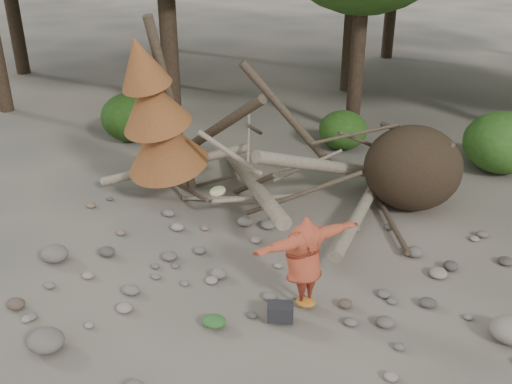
# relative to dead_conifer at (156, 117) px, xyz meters

# --- Properties ---
(ground) EXTENTS (120.00, 120.00, 0.00)m
(ground) POSITION_rel_dead_conifer_xyz_m (3.12, -3.37, -2.11)
(ground) COLOR #514C44
(ground) RESTS_ON ground
(deadfall_pile) EXTENTS (8.55, 5.24, 3.30)m
(deadfall_pile) POSITION_rel_dead_conifer_xyz_m (5.13, 0.87, -1.16)
(deadfall_pile) COLOR #332619
(deadfall_pile) RESTS_ON ground
(dead_conifer) EXTENTS (2.06, 2.16, 4.35)m
(dead_conifer) POSITION_rel_dead_conifer_xyz_m (0.00, 0.00, 0.00)
(dead_conifer) COLOR #4C3F30
(dead_conifer) RESTS_ON ground
(bush_left) EXTENTS (1.80, 1.80, 1.44)m
(bush_left) POSITION_rel_dead_conifer_xyz_m (-2.38, 3.83, -1.39)
(bush_left) COLOR #214412
(bush_left) RESTS_ON ground
(bush_mid) EXTENTS (1.40, 1.40, 1.12)m
(bush_mid) POSITION_rel_dead_conifer_xyz_m (3.92, 4.43, -1.55)
(bush_mid) COLOR #2B5719
(bush_mid) RESTS_ON ground
(bush_right) EXTENTS (2.00, 2.00, 1.60)m
(bush_right) POSITION_rel_dead_conifer_xyz_m (8.12, 3.63, -1.31)
(bush_right) COLOR #366720
(bush_right) RESTS_ON ground
(frisbee_thrower) EXTENTS (2.40, 1.78, 2.30)m
(frisbee_thrower) POSITION_rel_dead_conifer_xyz_m (3.80, -3.30, -1.19)
(frisbee_thrower) COLOR #A63D25
(frisbee_thrower) RESTS_ON ground
(backpack) EXTENTS (0.47, 0.35, 0.29)m
(backpack) POSITION_rel_dead_conifer_xyz_m (3.51, -3.85, -1.97)
(backpack) COLOR black
(backpack) RESTS_ON ground
(cloth_green) EXTENTS (0.41, 0.34, 0.15)m
(cloth_green) POSITION_rel_dead_conifer_xyz_m (2.47, -4.22, -2.04)
(cloth_green) COLOR #295B24
(cloth_green) RESTS_ON ground
(cloth_orange) EXTENTS (0.35, 0.29, 0.13)m
(cloth_orange) POSITION_rel_dead_conifer_xyz_m (3.87, -3.38, -2.05)
(cloth_orange) COLOR #B5691F
(cloth_orange) RESTS_ON ground
(boulder_front_left) EXTENTS (0.58, 0.52, 0.35)m
(boulder_front_left) POSITION_rel_dead_conifer_xyz_m (0.05, -5.28, -1.94)
(boulder_front_left) COLOR #645B53
(boulder_front_left) RESTS_ON ground
(boulder_mid_right) EXTENTS (0.67, 0.60, 0.40)m
(boulder_mid_right) POSITION_rel_dead_conifer_xyz_m (7.19, -3.55, -1.91)
(boulder_mid_right) COLOR gray
(boulder_mid_right) RESTS_ON ground
(boulder_mid_left) EXTENTS (0.54, 0.49, 0.33)m
(boulder_mid_left) POSITION_rel_dead_conifer_xyz_m (-1.16, -2.91, -1.95)
(boulder_mid_left) COLOR #645C54
(boulder_mid_left) RESTS_ON ground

